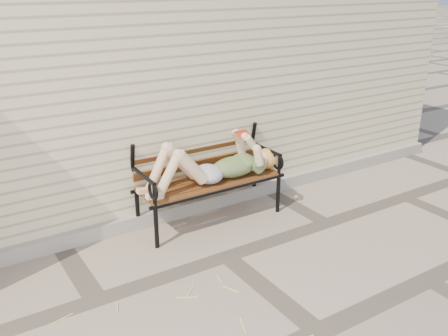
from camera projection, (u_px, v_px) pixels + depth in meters
ground at (227, 257)px, 4.64m from camera, size 80.00×80.00×0.00m
house_wall at (102, 54)px, 6.47m from camera, size 8.00×4.00×3.00m
foundation_strip at (178, 211)px, 5.38m from camera, size 8.00×0.10×0.15m
garden_bench at (205, 164)px, 5.21m from camera, size 1.66×0.66×1.08m
reading_woman at (212, 165)px, 5.10m from camera, size 1.57×0.36×0.49m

